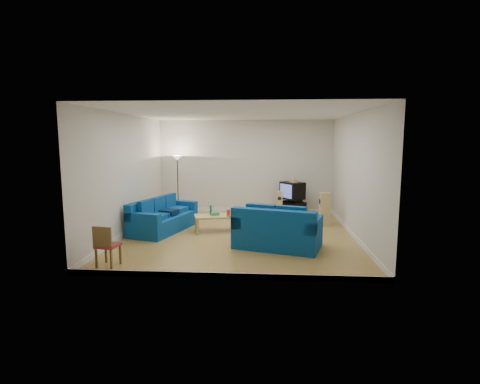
# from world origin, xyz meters

# --- Properties ---
(room) EXTENTS (6.01, 6.51, 3.21)m
(room) POSITION_xyz_m (0.00, 0.00, 1.54)
(room) COLOR brown
(room) RESTS_ON ground
(sofa_three_seat) EXTENTS (1.56, 2.46, 0.88)m
(sofa_three_seat) POSITION_xyz_m (-2.18, 0.34, 0.33)
(sofa_three_seat) COLOR navy
(sofa_three_seat) RESTS_ON ground
(sofa_loveseat) EXTENTS (2.18, 1.61, 0.98)m
(sofa_loveseat) POSITION_xyz_m (0.98, -1.17, 0.37)
(sofa_loveseat) COLOR navy
(sofa_loveseat) RESTS_ON ground
(coffee_table) EXTENTS (1.36, 0.91, 0.45)m
(coffee_table) POSITION_xyz_m (-0.62, 0.34, 0.40)
(coffee_table) COLOR tan
(coffee_table) RESTS_ON ground
(bottle) EXTENTS (0.06, 0.06, 0.27)m
(bottle) POSITION_xyz_m (-0.81, 0.37, 0.59)
(bottle) COLOR #197233
(bottle) RESTS_ON coffee_table
(tissue_box) EXTENTS (0.24, 0.21, 0.09)m
(tissue_box) POSITION_xyz_m (-0.68, 0.30, 0.50)
(tissue_box) COLOR green
(tissue_box) RESTS_ON coffee_table
(red_canister) EXTENTS (0.15, 0.15, 0.15)m
(red_canister) POSITION_xyz_m (-0.32, 0.42, 0.53)
(red_canister) COLOR red
(red_canister) RESTS_ON coffee_table
(remote) EXTENTS (0.16, 0.06, 0.02)m
(remote) POSITION_xyz_m (-0.28, 0.21, 0.46)
(remote) COLOR black
(remote) RESTS_ON coffee_table
(tv_stand) EXTENTS (0.83, 0.85, 0.47)m
(tv_stand) POSITION_xyz_m (1.66, 2.70, 0.23)
(tv_stand) COLOR black
(tv_stand) RESTS_ON ground
(av_receiver) EXTENTS (0.50, 0.51, 0.09)m
(av_receiver) POSITION_xyz_m (1.69, 2.69, 0.51)
(av_receiver) COLOR black
(av_receiver) RESTS_ON tv_stand
(television) EXTENTS (0.87, 0.91, 0.57)m
(television) POSITION_xyz_m (1.59, 2.70, 0.84)
(television) COLOR black
(television) RESTS_ON av_receiver
(centre_speaker) EXTENTS (0.27, 0.40, 0.13)m
(centre_speaker) POSITION_xyz_m (1.61, 2.66, 1.19)
(centre_speaker) COLOR tan
(centre_speaker) RESTS_ON television
(speaker_left) EXTENTS (0.21, 0.27, 0.83)m
(speaker_left) POSITION_xyz_m (1.17, 2.58, 0.41)
(speaker_left) COLOR tan
(speaker_left) RESTS_ON ground
(speaker_right) EXTENTS (0.32, 0.25, 0.98)m
(speaker_right) POSITION_xyz_m (2.45, 1.25, 0.49)
(speaker_right) COLOR tan
(speaker_right) RESTS_ON ground
(floor_lamp) EXTENTS (0.34, 0.34, 1.99)m
(floor_lamp) POSITION_xyz_m (-2.28, 2.70, 1.65)
(floor_lamp) COLOR black
(floor_lamp) RESTS_ON ground
(dining_chair) EXTENTS (0.47, 0.47, 0.85)m
(dining_chair) POSITION_xyz_m (-2.46, -2.74, 0.47)
(dining_chair) COLOR brown
(dining_chair) RESTS_ON ground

